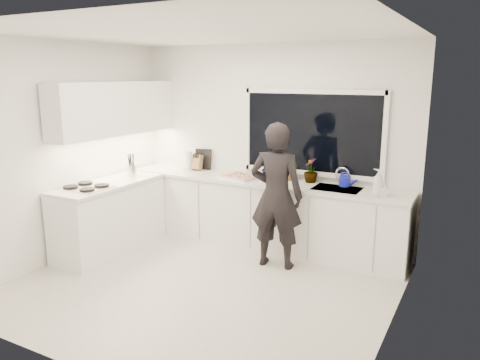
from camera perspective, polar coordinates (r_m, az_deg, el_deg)
The scene contains 25 objects.
floor at distance 5.35m, azimuth -4.57°, elevation -12.77°, with size 4.00×3.50×0.02m, color beige.
wall_back at distance 6.44m, azimuth 3.75°, elevation 4.32°, with size 4.00×0.02×2.70m, color white.
wall_left at distance 6.24m, azimuth -20.54°, elevation 3.26°, with size 0.02×3.50×2.70m, color white.
wall_right at distance 4.20m, azimuth 18.83°, elevation -0.90°, with size 0.02×3.50×2.70m, color white.
ceiling at distance 4.85m, azimuth -5.16°, elevation 17.66°, with size 4.00×3.50×0.02m, color white.
window at distance 6.16m, azimuth 8.74°, elevation 5.69°, with size 1.80×0.02×1.00m, color black.
base_cabinets_back at distance 6.37m, azimuth 2.46°, elevation -4.16°, with size 3.92×0.58×0.88m, color white.
base_cabinets_left at distance 6.43m, azimuth -15.56°, elevation -4.47°, with size 0.58×1.60×0.88m, color white.
countertop_back at distance 6.24m, azimuth 2.46°, elevation -0.14°, with size 3.94×0.62×0.04m, color silver.
countertop_left at distance 6.31m, azimuth -15.81°, elevation -0.47°, with size 0.62×1.60×0.04m, color silver.
upper_cabinets at distance 6.51m, azimuth -14.93°, elevation 8.44°, with size 0.34×2.10×0.70m, color white.
sink at distance 5.89m, azimuth 11.73°, elevation -1.48°, with size 0.58×0.42×0.14m, color silver.
faucet at distance 6.04m, azimuth 12.35°, elevation 0.40°, with size 0.03×0.03×0.22m, color silver.
stovetop at distance 6.08m, azimuth -18.24°, elevation -0.79°, with size 0.56×0.48×0.03m, color black.
person at distance 5.58m, azimuth 4.44°, elevation -1.94°, with size 0.64×0.42×1.76m, color black.
pizza_tray at distance 6.34m, azimuth 0.06°, elevation 0.40°, with size 0.49×0.36×0.03m, color #BCBCC1.
pizza at distance 6.34m, azimuth 0.06°, elevation 0.55°, with size 0.44×0.32×0.01m, color red.
watering_can at distance 6.00m, azimuth 12.63°, elevation -0.13°, with size 0.14×0.14×0.13m, color #131CB7.
paper_towel_roll at distance 6.91m, azimuth -6.30°, elevation 2.32°, with size 0.11×0.11×0.26m, color silver.
knife_block at distance 6.88m, azimuth -5.22°, elevation 2.13°, with size 0.13×0.10×0.22m, color olive.
utensil_crock at distance 6.60m, azimuth -13.07°, elevation 1.14°, with size 0.13×0.13×0.16m, color silver.
picture_frame_large at distance 6.92m, azimuth -4.36°, elevation 2.46°, with size 0.22×0.02×0.28m, color black.
picture_frame_small at distance 6.93m, azimuth -4.52°, elevation 2.56°, with size 0.25×0.02×0.30m, color black.
herb_plants at distance 6.20m, azimuth 6.64°, elevation 1.22°, with size 0.86×0.24×0.32m.
soap_bottles at distance 5.58m, azimuth 16.61°, elevation -0.48°, with size 0.18×0.13×0.32m.
Camera 1 is at (2.65, -4.04, 2.29)m, focal length 35.00 mm.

